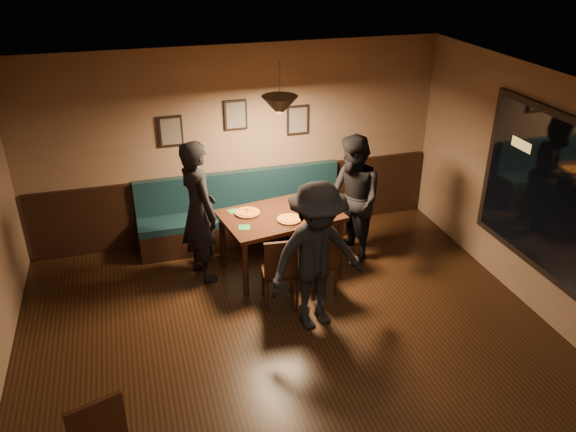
{
  "coord_description": "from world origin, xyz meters",
  "views": [
    {
      "loc": [
        -1.46,
        -4.09,
        4.16
      ],
      "look_at": [
        0.32,
        2.0,
        0.95
      ],
      "focal_mm": 35.64,
      "sensor_mm": 36.0,
      "label": 1
    }
  ],
  "objects_px": {
    "chair_near_left": "(280,269)",
    "tabasco_bottle": "(318,208)",
    "chair_near_right": "(320,262)",
    "diner_right": "(353,200)",
    "diner_left": "(199,211)",
    "soda_glass": "(327,212)",
    "diner_front": "(317,257)",
    "dining_table": "(281,241)",
    "booth_bench": "(243,211)"
  },
  "relations": [
    {
      "from": "chair_near_left",
      "to": "chair_near_right",
      "type": "distance_m",
      "value": 0.57
    },
    {
      "from": "dining_table",
      "to": "diner_front",
      "type": "height_order",
      "value": "diner_front"
    },
    {
      "from": "booth_bench",
      "to": "soda_glass",
      "type": "bearing_deg",
      "value": -51.51
    },
    {
      "from": "chair_near_right",
      "to": "soda_glass",
      "type": "distance_m",
      "value": 0.67
    },
    {
      "from": "chair_near_left",
      "to": "diner_right",
      "type": "distance_m",
      "value": 1.51
    },
    {
      "from": "booth_bench",
      "to": "dining_table",
      "type": "distance_m",
      "value": 0.92
    },
    {
      "from": "chair_near_left",
      "to": "tabasco_bottle",
      "type": "bearing_deg",
      "value": 50.5
    },
    {
      "from": "diner_right",
      "to": "diner_left",
      "type": "bearing_deg",
      "value": -98.19
    },
    {
      "from": "diner_right",
      "to": "tabasco_bottle",
      "type": "bearing_deg",
      "value": -87.67
    },
    {
      "from": "booth_bench",
      "to": "diner_left",
      "type": "distance_m",
      "value": 1.13
    },
    {
      "from": "soda_glass",
      "to": "tabasco_bottle",
      "type": "height_order",
      "value": "soda_glass"
    },
    {
      "from": "chair_near_right",
      "to": "soda_glass",
      "type": "bearing_deg",
      "value": 55.03
    },
    {
      "from": "diner_left",
      "to": "diner_right",
      "type": "bearing_deg",
      "value": -112.06
    },
    {
      "from": "diner_right",
      "to": "tabasco_bottle",
      "type": "relative_size",
      "value": 13.76
    },
    {
      "from": "soda_glass",
      "to": "diner_left",
      "type": "bearing_deg",
      "value": 167.46
    },
    {
      "from": "dining_table",
      "to": "chair_near_left",
      "type": "xyz_separation_m",
      "value": [
        -0.23,
        -0.79,
        0.07
      ]
    },
    {
      "from": "chair_near_right",
      "to": "diner_right",
      "type": "height_order",
      "value": "diner_right"
    },
    {
      "from": "diner_left",
      "to": "soda_glass",
      "type": "relative_size",
      "value": 12.85
    },
    {
      "from": "chair_near_left",
      "to": "tabasco_bottle",
      "type": "xyz_separation_m",
      "value": [
        0.72,
        0.7,
        0.4
      ]
    },
    {
      "from": "chair_near_left",
      "to": "diner_right",
      "type": "height_order",
      "value": "diner_right"
    },
    {
      "from": "dining_table",
      "to": "tabasco_bottle",
      "type": "bearing_deg",
      "value": -20.02
    },
    {
      "from": "diner_front",
      "to": "soda_glass",
      "type": "height_order",
      "value": "diner_front"
    },
    {
      "from": "soda_glass",
      "to": "tabasco_bottle",
      "type": "bearing_deg",
      "value": 112.66
    },
    {
      "from": "diner_left",
      "to": "chair_near_right",
      "type": "bearing_deg",
      "value": -138.25
    },
    {
      "from": "diner_front",
      "to": "chair_near_right",
      "type": "bearing_deg",
      "value": 55.89
    },
    {
      "from": "dining_table",
      "to": "diner_front",
      "type": "bearing_deg",
      "value": -97.38
    },
    {
      "from": "soda_glass",
      "to": "diner_right",
      "type": "bearing_deg",
      "value": 26.98
    },
    {
      "from": "chair_near_right",
      "to": "diner_right",
      "type": "bearing_deg",
      "value": 37.94
    },
    {
      "from": "tabasco_bottle",
      "to": "diner_right",
      "type": "bearing_deg",
      "value": 6.95
    },
    {
      "from": "booth_bench",
      "to": "diner_left",
      "type": "relative_size",
      "value": 1.59
    },
    {
      "from": "diner_left",
      "to": "soda_glass",
      "type": "bearing_deg",
      "value": -121.03
    },
    {
      "from": "diner_right",
      "to": "tabasco_bottle",
      "type": "height_order",
      "value": "diner_right"
    },
    {
      "from": "chair_near_left",
      "to": "diner_left",
      "type": "relative_size",
      "value": 0.51
    },
    {
      "from": "tabasco_bottle",
      "to": "chair_near_left",
      "type": "bearing_deg",
      "value": -135.71
    },
    {
      "from": "diner_right",
      "to": "chair_near_left",
      "type": "bearing_deg",
      "value": -62.87
    },
    {
      "from": "diner_right",
      "to": "diner_front",
      "type": "distance_m",
      "value": 1.59
    },
    {
      "from": "diner_left",
      "to": "soda_glass",
      "type": "height_order",
      "value": "diner_left"
    },
    {
      "from": "dining_table",
      "to": "chair_near_right",
      "type": "xyz_separation_m",
      "value": [
        0.32,
        -0.68,
        0.01
      ]
    },
    {
      "from": "diner_left",
      "to": "tabasco_bottle",
      "type": "relative_size",
      "value": 14.62
    },
    {
      "from": "diner_left",
      "to": "diner_front",
      "type": "bearing_deg",
      "value": -160.53
    },
    {
      "from": "chair_near_right",
      "to": "soda_glass",
      "type": "height_order",
      "value": "soda_glass"
    },
    {
      "from": "booth_bench",
      "to": "chair_near_right",
      "type": "xyz_separation_m",
      "value": [
        0.64,
        -1.53,
        -0.08
      ]
    },
    {
      "from": "diner_right",
      "to": "tabasco_bottle",
      "type": "distance_m",
      "value": 0.52
    },
    {
      "from": "chair_near_left",
      "to": "tabasco_bottle",
      "type": "relative_size",
      "value": 7.43
    },
    {
      "from": "booth_bench",
      "to": "chair_near_right",
      "type": "relative_size",
      "value": 3.59
    },
    {
      "from": "booth_bench",
      "to": "chair_near_left",
      "type": "distance_m",
      "value": 1.65
    },
    {
      "from": "chair_near_left",
      "to": "diner_left",
      "type": "distance_m",
      "value": 1.29
    },
    {
      "from": "booth_bench",
      "to": "soda_glass",
      "type": "relative_size",
      "value": 20.4
    },
    {
      "from": "booth_bench",
      "to": "diner_left",
      "type": "xyz_separation_m",
      "value": [
        -0.72,
        -0.75,
        0.44
      ]
    },
    {
      "from": "diner_left",
      "to": "diner_right",
      "type": "distance_m",
      "value": 2.05
    }
  ]
}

